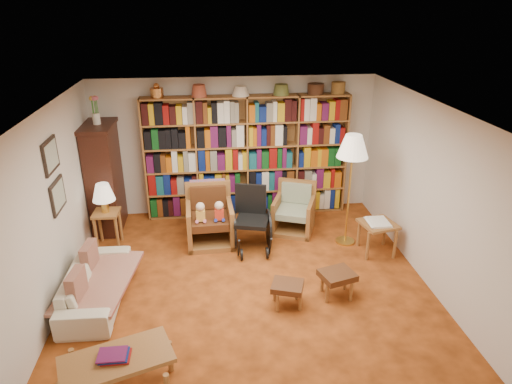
{
  "coord_description": "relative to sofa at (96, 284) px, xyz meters",
  "views": [
    {
      "loc": [
        -0.5,
        -5.43,
        3.73
      ],
      "look_at": [
        0.17,
        0.6,
        1.15
      ],
      "focal_mm": 32.0,
      "sensor_mm": 36.0,
      "label": 1
    }
  ],
  "objects": [
    {
      "name": "sofa",
      "position": [
        0.0,
        0.0,
        0.0
      ],
      "size": [
        1.68,
        0.69,
        0.49
      ],
      "primitive_type": "imported",
      "rotation": [
        0.0,
        0.0,
        1.55
      ],
      "color": "beige",
      "rests_on": "floor"
    },
    {
      "name": "wall_front",
      "position": [
        2.05,
        -2.35,
        1.01
      ],
      "size": [
        5.0,
        0.0,
        5.0
      ],
      "primitive_type": "plane",
      "rotation": [
        -1.57,
        0.0,
        0.0
      ],
      "color": "silver",
      "rests_on": "floor"
    },
    {
      "name": "ceiling",
      "position": [
        2.05,
        0.15,
        2.26
      ],
      "size": [
        5.0,
        5.0,
        0.0
      ],
      "primitive_type": "plane",
      "rotation": [
        3.14,
        0.0,
        0.0
      ],
      "color": "white",
      "rests_on": "wall_back"
    },
    {
      "name": "side_table_lamp",
      "position": [
        -0.1,
        1.48,
        0.2
      ],
      "size": [
        0.41,
        0.41,
        0.61
      ],
      "color": "#9B6030",
      "rests_on": "floor"
    },
    {
      "name": "floor",
      "position": [
        2.05,
        0.15,
        -0.24
      ],
      "size": [
        5.0,
        5.0,
        0.0
      ],
      "primitive_type": "plane",
      "color": "#B6531C",
      "rests_on": "ground"
    },
    {
      "name": "armchair_leather",
      "position": [
        1.54,
        1.51,
        0.15
      ],
      "size": [
        0.78,
        0.83,
        0.96
      ],
      "color": "#9B6030",
      "rests_on": "floor"
    },
    {
      "name": "footstool_a",
      "position": [
        2.5,
        -0.41,
        0.03
      ],
      "size": [
        0.48,
        0.45,
        0.34
      ],
      "color": "#4C2A14",
      "rests_on": "floor"
    },
    {
      "name": "armchair_sage",
      "position": [
        2.97,
        1.75,
        0.07
      ],
      "size": [
        0.91,
        0.9,
        0.83
      ],
      "color": "#9B6030",
      "rests_on": "floor"
    },
    {
      "name": "wheelchair",
      "position": [
        2.2,
        1.2,
        0.22
      ],
      "size": [
        0.61,
        0.82,
        1.02
      ],
      "color": "black",
      "rests_on": "floor"
    },
    {
      "name": "curio_cabinet",
      "position": [
        -0.2,
        2.15,
        0.71
      ],
      "size": [
        0.5,
        0.95,
        2.4
      ],
      "color": "#3A150F",
      "rests_on": "floor"
    },
    {
      "name": "coffee_table",
      "position": [
        0.55,
        -1.62,
        0.14
      ],
      "size": [
        1.21,
        0.87,
        0.49
      ],
      "color": "#9B6030",
      "rests_on": "floor"
    },
    {
      "name": "footstool_b",
      "position": [
        3.2,
        -0.27,
        0.06
      ],
      "size": [
        0.52,
        0.48,
        0.37
      ],
      "color": "#4C2A14",
      "rests_on": "floor"
    },
    {
      "name": "cushion_left",
      "position": [
        -0.13,
        0.35,
        0.21
      ],
      "size": [
        0.16,
        0.4,
        0.39
      ],
      "primitive_type": "cube",
      "rotation": [
        0.0,
        0.0,
        -0.11
      ],
      "color": "maroon",
      "rests_on": "sofa"
    },
    {
      "name": "wall_back",
      "position": [
        2.05,
        2.65,
        1.01
      ],
      "size": [
        5.0,
        0.0,
        5.0
      ],
      "primitive_type": "plane",
      "rotation": [
        1.57,
        0.0,
        0.0
      ],
      "color": "silver",
      "rests_on": "floor"
    },
    {
      "name": "framed_pictures",
      "position": [
        -0.43,
        0.45,
        1.38
      ],
      "size": [
        0.03,
        0.52,
        0.97
      ],
      "color": "black",
      "rests_on": "wall_left"
    },
    {
      "name": "wall_left",
      "position": [
        -0.45,
        0.15,
        1.01
      ],
      "size": [
        0.0,
        5.0,
        5.0
      ],
      "primitive_type": "plane",
      "rotation": [
        1.57,
        0.0,
        1.57
      ],
      "color": "silver",
      "rests_on": "floor"
    },
    {
      "name": "floor_lamp",
      "position": [
        3.75,
        1.16,
        1.34
      ],
      "size": [
        0.49,
        0.49,
        1.84
      ],
      "color": "gold",
      "rests_on": "floor"
    },
    {
      "name": "sofa_throw",
      "position": [
        0.05,
        0.0,
        0.06
      ],
      "size": [
        1.01,
        1.59,
        0.04
      ],
      "primitive_type": "cube",
      "rotation": [
        0.0,
        0.0,
        -0.14
      ],
      "color": "#C3AD8E",
      "rests_on": "sofa"
    },
    {
      "name": "bookshelf",
      "position": [
        2.25,
        2.48,
        0.93
      ],
      "size": [
        3.6,
        0.3,
        2.42
      ],
      "color": "#9B6030",
      "rests_on": "floor"
    },
    {
      "name": "table_lamp",
      "position": [
        -0.1,
        1.48,
        0.69
      ],
      "size": [
        0.35,
        0.35,
        0.48
      ],
      "color": "gold",
      "rests_on": "side_table_lamp"
    },
    {
      "name": "wall_right",
      "position": [
        4.55,
        0.15,
        1.01
      ],
      "size": [
        0.0,
        5.0,
        5.0
      ],
      "primitive_type": "plane",
      "rotation": [
        1.57,
        0.0,
        -1.57
      ],
      "color": "silver",
      "rests_on": "floor"
    },
    {
      "name": "side_table_papers",
      "position": [
        4.14,
        0.8,
        0.19
      ],
      "size": [
        0.61,
        0.61,
        0.55
      ],
      "color": "#9B6030",
      "rests_on": "floor"
    },
    {
      "name": "cushion_right",
      "position": [
        -0.13,
        -0.35,
        0.21
      ],
      "size": [
        0.17,
        0.4,
        0.39
      ],
      "primitive_type": "cube",
      "rotation": [
        0.0,
        0.0,
        -0.11
      ],
      "color": "maroon",
      "rests_on": "sofa"
    }
  ]
}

